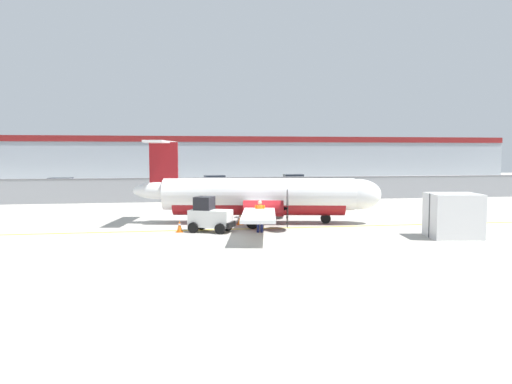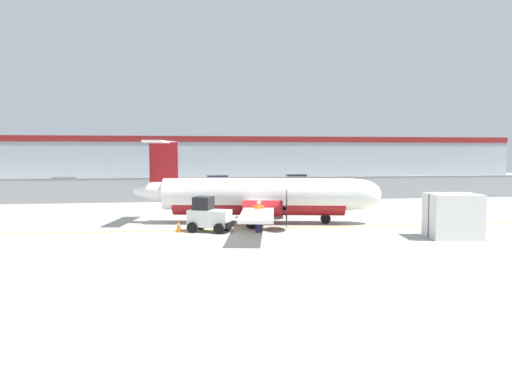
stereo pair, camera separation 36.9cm
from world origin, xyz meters
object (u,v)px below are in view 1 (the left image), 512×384
at_px(baggage_tug, 210,216).
at_px(parked_car_2, 166,182).
at_px(parked_car_0, 60,185).
at_px(parked_car_5, 292,181).
at_px(parked_car_6, 359,184).
at_px(parked_car_3, 216,182).
at_px(traffic_cone_near_left, 180,226).
at_px(parked_car_4, 270,185).
at_px(ground_crew_worker, 260,215).
at_px(commuter_airplane, 263,197).
at_px(cargo_container, 453,215).
at_px(traffic_cone_near_right, 240,219).
at_px(parked_car_1, 109,187).

relative_size(baggage_tug, parked_car_2, 0.60).
bearing_deg(parked_car_0, parked_car_5, -168.96).
xyz_separation_m(parked_car_5, parked_car_6, (5.60, -6.75, 0.00)).
distance_m(baggage_tug, parked_car_3, 29.39).
xyz_separation_m(traffic_cone_near_left, parked_car_4, (9.50, 23.94, 0.58)).
bearing_deg(traffic_cone_near_left, parked_car_4, 68.36).
height_order(ground_crew_worker, parked_car_6, same).
relative_size(commuter_airplane, ground_crew_worker, 9.42).
height_order(ground_crew_worker, parked_car_3, same).
relative_size(ground_crew_worker, traffic_cone_near_left, 2.66).
bearing_deg(parked_car_5, cargo_container, 91.49).
bearing_deg(traffic_cone_near_right, baggage_tug, -129.62).
height_order(baggage_tug, traffic_cone_near_left, baggage_tug).
height_order(parked_car_1, parked_car_2, same).
xyz_separation_m(cargo_container, parked_car_1, (-19.90, 26.80, -0.21)).
xyz_separation_m(traffic_cone_near_right, parked_car_5, (9.89, 28.09, 0.58)).
bearing_deg(parked_car_2, commuter_airplane, -79.92).
xyz_separation_m(cargo_container, traffic_cone_near_right, (-9.92, 6.08, -0.79)).
xyz_separation_m(baggage_tug, parked_car_1, (-8.04, 23.07, 0.04)).
xyz_separation_m(traffic_cone_near_left, parked_car_6, (19.03, 23.57, 0.58)).
bearing_deg(parked_car_1, parked_car_4, -2.04).
xyz_separation_m(ground_crew_worker, traffic_cone_near_right, (-0.67, 3.00, -0.64)).
height_order(commuter_airplane, traffic_cone_near_left, commuter_airplane).
bearing_deg(ground_crew_worker, traffic_cone_near_left, -81.98).
relative_size(traffic_cone_near_right, parked_car_6, 0.15).
bearing_deg(traffic_cone_near_left, parked_car_5, 66.11).
distance_m(traffic_cone_near_left, traffic_cone_near_right, 4.18).
height_order(baggage_tug, parked_car_1, baggage_tug).
bearing_deg(parked_car_1, cargo_container, -59.01).
distance_m(commuter_airplane, parked_car_2, 28.70).
distance_m(parked_car_0, parked_car_1, 6.39).
xyz_separation_m(parked_car_1, parked_car_3, (10.76, 6.20, 0.00)).
bearing_deg(ground_crew_worker, cargo_container, 90.09).
relative_size(parked_car_1, parked_car_5, 1.02).
distance_m(commuter_airplane, baggage_tug, 4.42).
height_order(traffic_cone_near_left, parked_car_1, parked_car_1).
height_order(commuter_airplane, baggage_tug, commuter_airplane).
distance_m(baggage_tug, traffic_cone_near_right, 3.10).
bearing_deg(traffic_cone_near_left, ground_crew_worker, -10.45).
relative_size(baggage_tug, cargo_container, 0.97).
distance_m(cargo_container, parked_car_1, 33.38).
height_order(parked_car_2, parked_car_4, same).
distance_m(parked_car_2, parked_car_6, 21.38).
bearing_deg(parked_car_2, parked_car_6, -21.58).
relative_size(traffic_cone_near_left, parked_car_2, 0.15).
xyz_separation_m(cargo_container, traffic_cone_near_left, (-13.46, 3.85, -0.79)).
bearing_deg(cargo_container, commuter_airplane, 150.53).
bearing_deg(ground_crew_worker, traffic_cone_near_right, -148.99).
bearing_deg(commuter_airplane, cargo_container, -26.69).
distance_m(baggage_tug, parked_car_2, 30.88).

